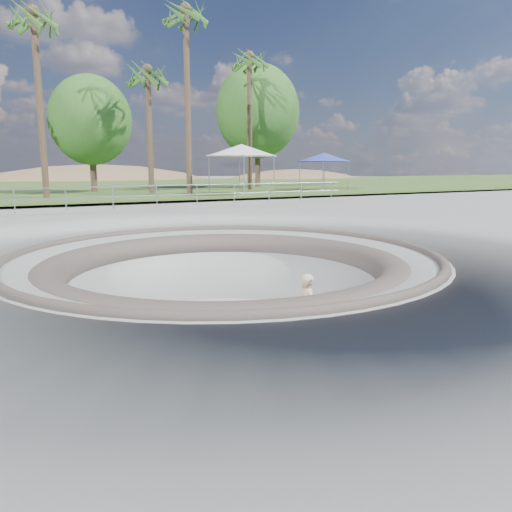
# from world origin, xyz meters

# --- Properties ---
(ground) EXTENTS (180.00, 180.00, 0.00)m
(ground) POSITION_xyz_m (0.00, 0.00, 0.00)
(ground) COLOR gray
(ground) RESTS_ON ground
(skate_bowl) EXTENTS (14.00, 14.00, 4.10)m
(skate_bowl) POSITION_xyz_m (0.00, 0.00, -1.83)
(skate_bowl) COLOR gray
(skate_bowl) RESTS_ON ground
(grass_strip) EXTENTS (180.00, 36.00, 0.12)m
(grass_strip) POSITION_xyz_m (0.00, 34.00, 0.22)
(grass_strip) COLOR #3F5A24
(grass_strip) RESTS_ON ground
(distant_hills) EXTENTS (103.20, 45.00, 28.60)m
(distant_hills) POSITION_xyz_m (3.78, 57.17, -7.02)
(distant_hills) COLOR brown
(distant_hills) RESTS_ON ground
(safety_railing) EXTENTS (25.00, 0.06, 1.03)m
(safety_railing) POSITION_xyz_m (0.00, 12.00, 0.69)
(safety_railing) COLOR #919599
(safety_railing) RESTS_ON ground
(skateboard) EXTENTS (0.75, 0.32, 0.07)m
(skateboard) POSITION_xyz_m (1.11, -1.98, -1.84)
(skateboard) COLOR olive
(skateboard) RESTS_ON ground
(skater) EXTENTS (0.50, 0.66, 1.62)m
(skater) POSITION_xyz_m (1.11, -1.98, -1.02)
(skater) COLOR beige
(skater) RESTS_ON skateboard
(canopy_white) EXTENTS (5.73, 5.73, 3.13)m
(canopy_white) POSITION_xyz_m (9.39, 18.00, 3.02)
(canopy_white) COLOR #919599
(canopy_white) RESTS_ON ground
(canopy_blue) EXTENTS (5.37, 5.37, 2.74)m
(canopy_blue) POSITION_xyz_m (17.36, 20.24, 2.68)
(canopy_blue) COLOR #919599
(canopy_blue) RESTS_ON ground
(palm_c) EXTENTS (2.60, 2.60, 10.85)m
(palm_c) POSITION_xyz_m (-2.00, 20.13, 9.60)
(palm_c) COLOR brown
(palm_c) RESTS_ON ground
(palm_d) EXTENTS (2.60, 2.60, 8.59)m
(palm_d) POSITION_xyz_m (4.45, 21.21, 7.50)
(palm_d) COLOR brown
(palm_d) RESTS_ON ground
(palm_e) EXTENTS (2.60, 2.60, 11.81)m
(palm_e) POSITION_xyz_m (6.24, 19.01, 10.48)
(palm_e) COLOR brown
(palm_e) RESTS_ON ground
(palm_f) EXTENTS (2.60, 2.60, 10.51)m
(palm_f) POSITION_xyz_m (12.53, 22.96, 9.28)
(palm_f) COLOR brown
(palm_f) RESTS_ON ground
(bushy_tree_mid) EXTENTS (5.48, 4.98, 7.90)m
(bushy_tree_mid) POSITION_xyz_m (1.54, 25.04, 5.07)
(bushy_tree_mid) COLOR brown
(bushy_tree_mid) RESTS_ON ground
(bushy_tree_right) EXTENTS (7.03, 6.39, 10.14)m
(bushy_tree_right) POSITION_xyz_m (15.24, 26.76, 6.46)
(bushy_tree_right) COLOR brown
(bushy_tree_right) RESTS_ON ground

